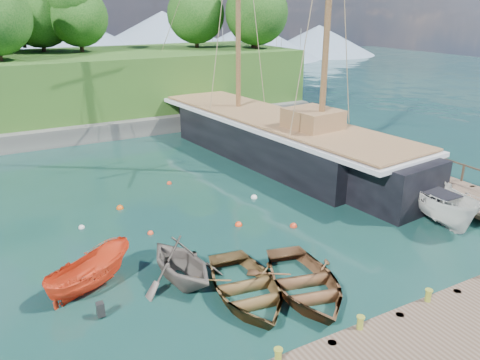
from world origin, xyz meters
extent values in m
plane|color=#13312C|center=(0.00, 0.00, 0.00)|extent=(160.00, 160.00, 0.00)
cube|color=brown|center=(2.00, -6.50, 0.54)|extent=(20.00, 3.20, 0.12)
cube|color=black|center=(2.00, -6.50, 0.38)|extent=(20.00, 3.20, 0.20)
cube|color=brown|center=(11.50, 7.00, 0.54)|extent=(3.20, 24.00, 0.12)
cube|color=black|center=(11.50, 7.00, 0.38)|extent=(3.20, 24.00, 0.20)
cylinder|color=black|center=(10.20, 18.70, 0.05)|extent=(0.28, 0.28, 1.10)
cylinder|color=black|center=(12.80, 18.70, 0.05)|extent=(0.28, 0.28, 1.10)
cylinder|color=olive|center=(-1.00, -5.10, 0.00)|extent=(0.26, 0.26, 0.45)
cylinder|color=olive|center=(2.00, -5.10, 0.00)|extent=(0.26, 0.26, 0.45)
imported|color=brown|center=(-2.84, -1.20, 0.00)|extent=(4.23, 5.41, 1.02)
imported|color=#6A6159|center=(-4.52, 0.86, 0.00)|extent=(3.80, 4.22, 1.97)
imported|color=brown|center=(-0.78, -1.95, 0.00)|extent=(4.65, 5.70, 1.03)
imported|color=#EB431D|center=(-7.65, 2.08, 0.00)|extent=(4.04, 3.09, 1.47)
imported|color=silver|center=(8.60, -0.09, 0.00)|extent=(3.78, 5.92, 2.14)
cube|color=black|center=(6.94, 12.25, 0.93)|extent=(7.35, 17.41, 3.51)
cube|color=black|center=(5.73, 23.05, 0.93)|extent=(3.59, 5.62, 3.16)
cube|color=black|center=(8.02, 2.65, 0.93)|extent=(4.30, 4.75, 3.34)
cube|color=silver|center=(6.94, 12.25, 2.60)|extent=(7.99, 22.70, 0.25)
cube|color=brown|center=(6.94, 12.25, 2.85)|extent=(7.45, 22.17, 0.12)
cube|color=brown|center=(7.35, 8.65, 3.45)|extent=(3.06, 3.29, 1.20)
cylinder|color=brown|center=(5.31, 26.73, 4.05)|extent=(1.01, 6.88, 1.69)
sphere|color=white|center=(-6.76, 4.51, 0.00)|extent=(0.33, 0.33, 0.33)
sphere|color=#F14622|center=(-4.29, 5.30, 0.00)|extent=(0.28, 0.28, 0.28)
sphere|color=#F93F15|center=(-0.27, 4.11, 0.00)|extent=(0.36, 0.36, 0.36)
sphere|color=white|center=(2.10, 6.70, 0.00)|extent=(0.36, 0.36, 0.36)
sphere|color=#E45610|center=(-4.77, 8.82, 0.00)|extent=(0.36, 0.36, 0.36)
sphere|color=red|center=(-1.23, 11.00, 0.00)|extent=(0.29, 0.29, 0.29)
sphere|color=silver|center=(-6.98, 7.44, 0.00)|extent=(0.29, 0.29, 0.29)
sphere|color=red|center=(1.97, 2.72, 0.00)|extent=(0.35, 0.35, 0.35)
cube|color=#474744|center=(-8.00, 24.00, 0.60)|extent=(50.00, 4.00, 1.40)
cube|color=#2B4D1E|center=(-8.00, 30.00, 3.00)|extent=(50.00, 14.00, 6.00)
cylinder|color=#382616|center=(13.91, 26.65, 6.70)|extent=(0.36, 0.36, 1.40)
sphere|color=#0E3F0F|center=(13.91, 26.65, 9.30)|extent=(6.00, 6.00, 6.00)
cylinder|color=#382616|center=(-1.61, 31.21, 6.70)|extent=(0.36, 0.36, 1.40)
sphere|color=#0E3F0F|center=(-1.61, 31.21, 9.00)|extent=(5.13, 5.13, 5.13)
cylinder|color=#382616|center=(-4.58, 33.35, 6.70)|extent=(0.36, 0.36, 1.40)
sphere|color=#0E3F0F|center=(-4.58, 33.35, 9.32)|extent=(6.05, 6.05, 6.05)
cylinder|color=#382616|center=(14.09, 27.65, 6.70)|extent=(0.36, 0.36, 1.40)
sphere|color=#0E3F0F|center=(14.09, 27.65, 8.87)|extent=(4.77, 4.77, 4.77)
cylinder|color=#382616|center=(9.27, 30.39, 6.70)|extent=(0.36, 0.36, 1.40)
sphere|color=#0E3F0F|center=(9.27, 30.39, 9.14)|extent=(5.55, 5.55, 5.55)
cylinder|color=#382616|center=(-5.73, 38.37, 6.70)|extent=(0.36, 0.36, 1.40)
sphere|color=#0E3F0F|center=(-5.73, 38.37, 9.26)|extent=(5.89, 5.89, 5.89)
cone|color=#728CA5|center=(20.00, 70.00, 4.50)|extent=(36.00, 36.00, 9.00)
cone|color=#728CA5|center=(38.00, 70.00, 3.50)|extent=(28.00, 28.00, 7.00)
cone|color=#728CA5|center=(5.00, 70.00, 4.00)|extent=(32.00, 32.00, 8.00)
cone|color=#728CA5|center=(55.00, 70.00, 3.00)|extent=(24.00, 24.00, 6.00)
camera|label=1|loc=(-9.94, -13.78, 9.97)|focal=35.00mm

